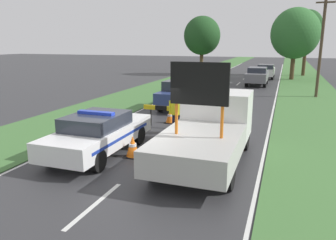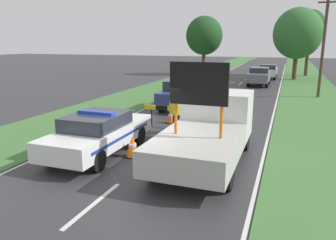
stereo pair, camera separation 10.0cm
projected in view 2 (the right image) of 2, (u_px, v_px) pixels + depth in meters
The scene contains 21 objects.
ground_plane at pixel (140, 166), 10.14m from camera, with size 160.00×160.00×0.00m, color #333335.
lane_markings at pixel (236, 87), 28.05m from camera, with size 7.18×66.60×0.01m.
grass_verge_left at pixel (174, 84), 30.35m from camera, with size 4.34×120.00×0.03m.
grass_verge_right at pixel (309, 90), 26.47m from camera, with size 4.34×120.00×0.03m.
police_car at pixel (99, 133), 11.18m from camera, with size 1.86×4.80×1.51m.
work_truck at pixel (209, 129), 10.61m from camera, with size 2.30×5.50×3.23m.
road_barrier at pixel (180, 111), 14.47m from camera, with size 3.39×0.08×0.97m.
police_officer at pixel (176, 110), 13.47m from camera, with size 0.61×0.39×1.71m.
pedestrian_civilian at pixel (189, 111), 13.57m from camera, with size 0.59×0.38×1.65m.
traffic_cone_near_police at pixel (208, 121), 14.59m from camera, with size 0.48×0.48×0.66m.
traffic_cone_centre_front at pixel (171, 116), 15.56m from camera, with size 0.47×0.47×0.65m.
traffic_cone_near_truck at pixel (133, 146), 10.94m from camera, with size 0.53×0.53×0.73m.
traffic_cone_behind_barrier at pixel (228, 129), 13.14m from camera, with size 0.52×0.52×0.71m.
queued_car_hatch_blue at pixel (182, 94), 18.97m from camera, with size 1.82×4.06×1.63m.
queued_car_sedan_black at pixel (201, 83), 24.15m from camera, with size 1.82×4.59×1.61m.
queued_car_suv_grey at pixel (259, 76), 29.07m from camera, with size 1.75×4.39×1.60m.
queued_car_van_white at pixel (268, 71), 34.80m from camera, with size 1.75×4.59×1.46m.
roadside_tree_near_left at pixel (310, 25), 36.16m from camera, with size 3.16×3.16×7.28m.
roadside_tree_near_right at pixel (298, 33), 32.49m from camera, with size 4.77×4.77×7.12m.
roadside_tree_mid_left at pixel (204, 36), 37.70m from camera, with size 4.19×4.19×6.70m.
utility_pole at pixel (324, 44), 22.01m from camera, with size 1.20×0.20×7.01m.
Camera 2 is at (4.10, -8.65, 3.75)m, focal length 35.00 mm.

